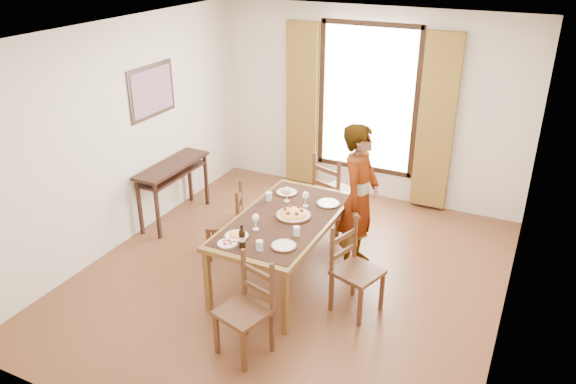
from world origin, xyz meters
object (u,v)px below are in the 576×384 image
at_px(console_table, 173,172).
at_px(man, 359,199).
at_px(dining_table, 284,223).
at_px(pasta_platter, 293,212).

relative_size(console_table, man, 0.69).
height_order(dining_table, man, man).
bearing_deg(pasta_platter, console_table, 164.25).
xyz_separation_m(console_table, dining_table, (1.97, -0.65, 0.01)).
bearing_deg(dining_table, pasta_platter, 45.09).
distance_m(man, pasta_platter, 0.77).
bearing_deg(console_table, man, -1.31).
bearing_deg(console_table, pasta_platter, -15.75).
xyz_separation_m(console_table, pasta_platter, (2.04, -0.58, 0.12)).
bearing_deg(man, pasta_platter, 133.32).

